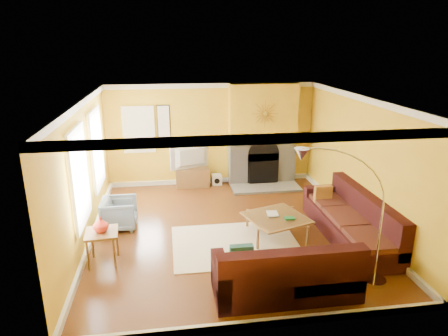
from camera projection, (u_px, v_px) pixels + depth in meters
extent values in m
cube|color=brown|center=(229.00, 231.00, 8.26)|extent=(5.50, 6.00, 0.02)
cube|color=white|center=(229.00, 99.00, 7.43)|extent=(5.50, 6.00, 0.02)
cube|color=yellow|center=(211.00, 134.00, 10.68)|extent=(5.50, 0.02, 2.70)
cube|color=yellow|center=(266.00, 240.00, 5.01)|extent=(5.50, 0.02, 2.70)
cube|color=yellow|center=(84.00, 174.00, 7.46)|extent=(0.02, 6.00, 2.70)
cube|color=yellow|center=(361.00, 162.00, 8.22)|extent=(0.02, 6.00, 2.70)
cube|color=white|center=(96.00, 149.00, 8.65)|extent=(0.06, 1.22, 1.72)
cube|color=white|center=(78.00, 177.00, 6.86)|extent=(0.06, 1.22, 1.72)
cube|color=white|center=(139.00, 130.00, 10.31)|extent=(0.82, 0.06, 1.22)
cube|color=white|center=(164.00, 127.00, 10.40)|extent=(0.34, 0.04, 1.14)
cube|color=white|center=(264.00, 140.00, 10.48)|extent=(1.92, 0.22, 0.08)
cube|color=gray|center=(266.00, 188.00, 10.55)|extent=(1.80, 0.70, 0.06)
cube|color=beige|center=(235.00, 244.00, 7.67)|extent=(2.40, 1.80, 0.02)
cube|color=brown|center=(193.00, 178.00, 10.68)|extent=(0.89, 0.40, 0.49)
imported|color=black|center=(192.00, 157.00, 10.51)|extent=(1.12, 0.55, 0.66)
cube|color=white|center=(216.00, 179.00, 10.87)|extent=(0.27, 0.27, 0.27)
imported|color=slate|center=(119.00, 213.00, 8.27)|extent=(0.72, 0.70, 0.64)
imported|color=red|center=(101.00, 225.00, 6.82)|extent=(0.31, 0.31, 0.27)
imported|color=white|center=(267.00, 214.00, 7.96)|extent=(0.24, 0.31, 0.03)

